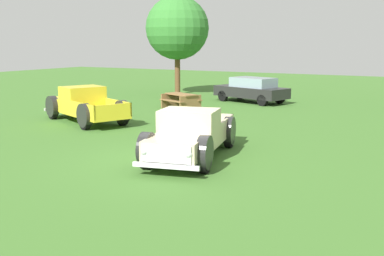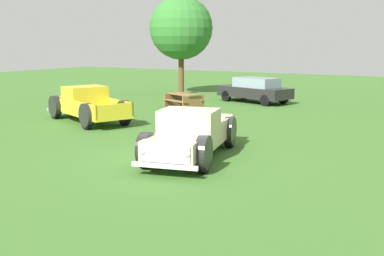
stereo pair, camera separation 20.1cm
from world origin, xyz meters
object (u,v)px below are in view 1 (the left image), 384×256
Objects in this scene: sedan_distant_a at (252,89)px; picnic_table at (181,99)px; pickup_truck_behind_left at (82,105)px; pickup_truck_foreground at (189,136)px; oak_tree_center at (177,28)px.

sedan_distant_a is 4.77m from picnic_table.
pickup_truck_behind_left is 1.15× the size of sedan_distant_a.
pickup_truck_foreground is 0.97× the size of pickup_truck_behind_left.
picnic_table is at bearing -118.77° from sedan_distant_a.
pickup_truck_behind_left is 5.94m from picnic_table.
pickup_truck_behind_left is at bearing 153.41° from pickup_truck_foreground.
pickup_truck_behind_left reaches higher than sedan_distant_a.
pickup_truck_foreground is 2.35× the size of picnic_table.
pickup_truck_foreground is 8.51m from pickup_truck_behind_left.
pickup_truck_behind_left reaches higher than picnic_table.
oak_tree_center is at bearing 99.77° from pickup_truck_behind_left.
oak_tree_center is (-5.97, 1.57, 3.61)m from sedan_distant_a.
sedan_distant_a is at bearing 104.79° from pickup_truck_foreground.
pickup_truck_foreground is 1.11× the size of sedan_distant_a.
picnic_table is at bearing -57.43° from oak_tree_center.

